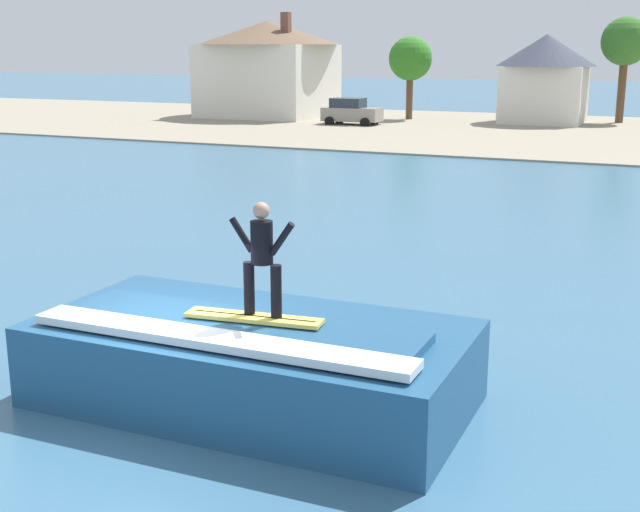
{
  "coord_description": "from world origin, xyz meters",
  "views": [
    {
      "loc": [
        6.76,
        -9.77,
        5.22
      ],
      "look_at": [
        1.06,
        3.27,
        1.7
      ],
      "focal_mm": 47.52,
      "sensor_mm": 36.0,
      "label": 1
    }
  ],
  "objects_px": {
    "surfer": "(262,253)",
    "house_with_chimney": "(268,65)",
    "tree_tall_bare": "(625,43)",
    "house_small_cottage": "(545,74)",
    "surfboard": "(254,318)",
    "tree_short_bushy": "(410,60)",
    "car_near_shore": "(351,112)",
    "wave_crest": "(251,361)"
  },
  "relations": [
    {
      "from": "wave_crest",
      "to": "house_small_cottage",
      "type": "height_order",
      "value": "house_small_cottage"
    },
    {
      "from": "house_small_cottage",
      "to": "wave_crest",
      "type": "bearing_deg",
      "value": -85.55
    },
    {
      "from": "surfboard",
      "to": "tree_tall_bare",
      "type": "bearing_deg",
      "value": 89.12
    },
    {
      "from": "car_near_shore",
      "to": "house_small_cottage",
      "type": "xyz_separation_m",
      "value": [
        11.74,
        6.3,
        2.47
      ]
    },
    {
      "from": "surfboard",
      "to": "house_small_cottage",
      "type": "xyz_separation_m",
      "value": [
        -4.04,
        49.98,
        1.99
      ]
    },
    {
      "from": "surfboard",
      "to": "tree_short_bushy",
      "type": "distance_m",
      "value": 51.26
    },
    {
      "from": "car_near_shore",
      "to": "tree_short_bushy",
      "type": "relative_size",
      "value": 0.66
    },
    {
      "from": "surfer",
      "to": "tree_short_bushy",
      "type": "bearing_deg",
      "value": 105.42
    },
    {
      "from": "wave_crest",
      "to": "car_near_shore",
      "type": "bearing_deg",
      "value": 109.75
    },
    {
      "from": "surfer",
      "to": "house_with_chimney",
      "type": "distance_m",
      "value": 53.59
    },
    {
      "from": "wave_crest",
      "to": "tree_short_bushy",
      "type": "height_order",
      "value": "tree_short_bushy"
    },
    {
      "from": "car_near_shore",
      "to": "house_small_cottage",
      "type": "distance_m",
      "value": 13.55
    },
    {
      "from": "wave_crest",
      "to": "house_with_chimney",
      "type": "xyz_separation_m",
      "value": [
        -23.99,
        47.63,
        3.23
      ]
    },
    {
      "from": "house_with_chimney",
      "to": "house_small_cottage",
      "type": "bearing_deg",
      "value": 6.1
    },
    {
      "from": "house_small_cottage",
      "to": "tree_short_bushy",
      "type": "height_order",
      "value": "house_small_cottage"
    },
    {
      "from": "house_with_chimney",
      "to": "tree_tall_bare",
      "type": "distance_m",
      "value": 25.43
    },
    {
      "from": "house_with_chimney",
      "to": "tree_short_bushy",
      "type": "distance_m",
      "value": 10.79
    },
    {
      "from": "tree_tall_bare",
      "to": "tree_short_bushy",
      "type": "height_order",
      "value": "tree_tall_bare"
    },
    {
      "from": "surfboard",
      "to": "house_with_chimney",
      "type": "distance_m",
      "value": 53.64
    },
    {
      "from": "tree_short_bushy",
      "to": "tree_tall_bare",
      "type": "bearing_deg",
      "value": 11.97
    },
    {
      "from": "wave_crest",
      "to": "tree_tall_bare",
      "type": "distance_m",
      "value": 52.43
    },
    {
      "from": "house_small_cottage",
      "to": "car_near_shore",
      "type": "bearing_deg",
      "value": -151.8
    },
    {
      "from": "surfer",
      "to": "car_near_shore",
      "type": "bearing_deg",
      "value": 110.02
    },
    {
      "from": "tree_tall_bare",
      "to": "wave_crest",
      "type": "bearing_deg",
      "value": -91.07
    },
    {
      "from": "surfboard",
      "to": "car_near_shore",
      "type": "bearing_deg",
      "value": 109.86
    },
    {
      "from": "house_with_chimney",
      "to": "car_near_shore",
      "type": "bearing_deg",
      "value": -26.34
    },
    {
      "from": "surfboard",
      "to": "tree_short_bushy",
      "type": "bearing_deg",
      "value": 105.28
    },
    {
      "from": "house_with_chimney",
      "to": "tree_tall_bare",
      "type": "bearing_deg",
      "value": 10.38
    },
    {
      "from": "wave_crest",
      "to": "car_near_shore",
      "type": "xyz_separation_m",
      "value": [
        -15.61,
        43.48,
        0.29
      ]
    },
    {
      "from": "tree_short_bushy",
      "to": "surfboard",
      "type": "bearing_deg",
      "value": -74.72
    },
    {
      "from": "tree_tall_bare",
      "to": "house_small_cottage",
      "type": "bearing_deg",
      "value": -153.45
    },
    {
      "from": "surfer",
      "to": "tree_tall_bare",
      "type": "distance_m",
      "value": 52.43
    },
    {
      "from": "wave_crest",
      "to": "surfer",
      "type": "bearing_deg",
      "value": -25.77
    },
    {
      "from": "surfer",
      "to": "tree_tall_bare",
      "type": "bearing_deg",
      "value": 89.24
    },
    {
      "from": "tree_tall_bare",
      "to": "tree_short_bushy",
      "type": "distance_m",
      "value": 14.66
    },
    {
      "from": "wave_crest",
      "to": "house_small_cottage",
      "type": "xyz_separation_m",
      "value": [
        -3.87,
        49.77,
        2.75
      ]
    },
    {
      "from": "car_near_shore",
      "to": "tree_tall_bare",
      "type": "relative_size",
      "value": 0.55
    },
    {
      "from": "car_near_shore",
      "to": "surfboard",
      "type": "bearing_deg",
      "value": -70.14
    },
    {
      "from": "house_small_cottage",
      "to": "tree_tall_bare",
      "type": "relative_size",
      "value": 0.93
    },
    {
      "from": "surfboard",
      "to": "tree_tall_bare",
      "type": "relative_size",
      "value": 0.29
    },
    {
      "from": "car_near_shore",
      "to": "house_with_chimney",
      "type": "xyz_separation_m",
      "value": [
        -8.37,
        4.15,
        2.94
      ]
    },
    {
      "from": "surfboard",
      "to": "tree_short_bushy",
      "type": "relative_size",
      "value": 0.35
    }
  ]
}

